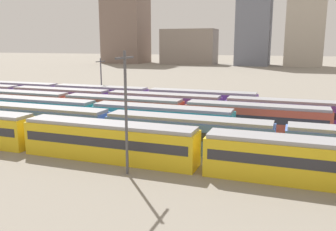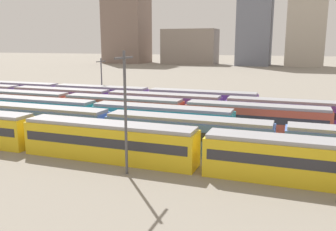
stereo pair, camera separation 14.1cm
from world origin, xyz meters
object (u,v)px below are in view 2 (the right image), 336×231
Objects in this scene: train_track_4 at (109,102)px; catenary_pole_0 at (125,108)px; train_track_0 at (109,141)px; train_track_2 at (37,111)px; train_track_3 at (185,114)px; train_track_5 at (101,96)px; catenary_pole_1 at (102,78)px; train_track_1 at (108,127)px.

train_track_4 is 28.43m from catenary_pole_0.
train_track_2 is (-17.27, 10.40, -0.00)m from train_track_0.
train_track_3 is 21.83m from train_track_5.
catenary_pole_0 is at bearing -56.75° from catenary_pole_1.
catenary_pole_0 reaches higher than train_track_5.
catenary_pole_1 is (-1.40, 2.94, 2.91)m from train_track_5.
train_track_4 and train_track_5 have the same top height.
catenary_pole_1 is (-17.50, 28.94, 2.91)m from train_track_0.
catenary_pole_0 is 38.28m from catenary_pole_1.
catenary_pole_1 reaches higher than train_track_1.
catenary_pole_1 is (-0.22, 18.54, 2.91)m from train_track_2.
train_track_1 and train_track_5 have the same top height.
train_track_5 is 6.50× the size of catenary_pole_1.
train_track_4 is (-8.49, 15.60, 0.00)m from train_track_1.
catenary_pole_1 reaches higher than train_track_4.
train_track_2 is (-14.32, 5.20, -0.00)m from train_track_1.
train_track_0 is 1.25× the size of train_track_4.
train_track_4 is (-14.54, 5.20, 0.00)m from train_track_3.
train_track_2 is 11.92m from train_track_4.
train_track_0 is 8.69× the size of catenary_pole_0.
train_track_5 is (-13.14, 20.80, -0.00)m from train_track_1.
train_track_3 and train_track_5 have the same top height.
catenary_pole_1 reaches higher than train_track_3.
train_track_4 is (5.82, 10.40, 0.00)m from train_track_2.
train_track_1 and train_track_3 have the same top height.
train_track_3 is (3.09, 15.60, 0.00)m from train_track_0.
catenary_pole_0 is at bearing -57.96° from train_track_4.
train_track_4 is 6.94× the size of catenary_pole_0.
train_track_0 is at bearing -31.05° from train_track_2.
train_track_2 and train_track_3 have the same top height.
train_track_2 is 5.18× the size of catenary_pole_0.
train_track_3 is 19.09m from catenary_pole_0.
train_track_4 is at bearing 118.56° from train_track_1.
train_track_2 is at bearing -165.67° from train_track_3.
catenary_pole_0 reaches higher than train_track_0.
catenary_pole_0 is (20.75, -13.46, 4.04)m from train_track_2.
train_track_3 is at bearing 14.33° from train_track_2.
train_track_0 is 5.98m from train_track_1.
catenary_pole_1 is (-14.54, 23.74, 2.91)m from train_track_1.
train_track_1 is 12.03m from train_track_3.
train_track_0 is at bearing -60.38° from train_track_1.
train_track_3 and train_track_4 have the same top height.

